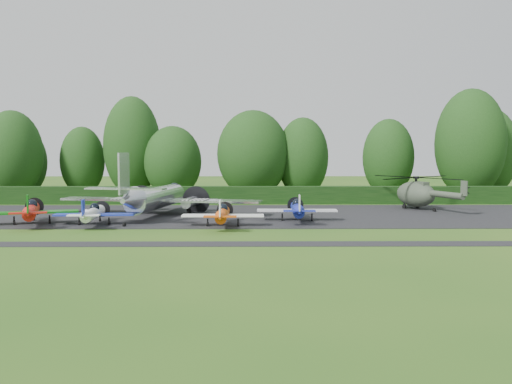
{
  "coord_description": "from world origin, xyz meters",
  "views": [
    {
      "loc": [
        5.37,
        -44.35,
        6.72
      ],
      "look_at": [
        5.8,
        7.08,
        2.5
      ],
      "focal_mm": 40.0,
      "sensor_mm": 36.0,
      "label": 1
    }
  ],
  "objects_px": {
    "transport_plane": "(156,198)",
    "helicopter": "(416,192)",
    "light_plane_white": "(93,213)",
    "light_plane_blue": "(297,209)",
    "light_plane_red": "(32,211)",
    "sign_board": "(430,193)",
    "light_plane_orange": "(223,214)"
  },
  "relations": [
    {
      "from": "light_plane_orange",
      "to": "helicopter",
      "type": "height_order",
      "value": "helicopter"
    },
    {
      "from": "light_plane_orange",
      "to": "helicopter",
      "type": "xyz_separation_m",
      "value": [
        19.65,
        12.96,
        0.77
      ]
    },
    {
      "from": "light_plane_blue",
      "to": "helicopter",
      "type": "bearing_deg",
      "value": 34.26
    },
    {
      "from": "light_plane_orange",
      "to": "light_plane_white",
      "type": "bearing_deg",
      "value": 174.68
    },
    {
      "from": "light_plane_red",
      "to": "light_plane_orange",
      "type": "relative_size",
      "value": 1.12
    },
    {
      "from": "transport_plane",
      "to": "light_plane_blue",
      "type": "height_order",
      "value": "transport_plane"
    },
    {
      "from": "light_plane_red",
      "to": "light_plane_white",
      "type": "xyz_separation_m",
      "value": [
        5.32,
        -0.48,
        -0.14
      ]
    },
    {
      "from": "light_plane_white",
      "to": "light_plane_orange",
      "type": "bearing_deg",
      "value": -2.33
    },
    {
      "from": "transport_plane",
      "to": "light_plane_red",
      "type": "height_order",
      "value": "transport_plane"
    },
    {
      "from": "transport_plane",
      "to": "light_plane_red",
      "type": "bearing_deg",
      "value": -159.05
    },
    {
      "from": "light_plane_blue",
      "to": "sign_board",
      "type": "height_order",
      "value": "light_plane_blue"
    },
    {
      "from": "transport_plane",
      "to": "sign_board",
      "type": "relative_size",
      "value": 6.02
    },
    {
      "from": "helicopter",
      "to": "sign_board",
      "type": "height_order",
      "value": "helicopter"
    },
    {
      "from": "light_plane_orange",
      "to": "helicopter",
      "type": "bearing_deg",
      "value": 32.86
    },
    {
      "from": "sign_board",
      "to": "light_plane_orange",
      "type": "bearing_deg",
      "value": -124.91
    },
    {
      "from": "light_plane_blue",
      "to": "light_plane_red",
      "type": "bearing_deg",
      "value": -176.82
    },
    {
      "from": "transport_plane",
      "to": "helicopter",
      "type": "distance_m",
      "value": 26.93
    },
    {
      "from": "transport_plane",
      "to": "light_plane_blue",
      "type": "relative_size",
      "value": 2.66
    },
    {
      "from": "transport_plane",
      "to": "light_plane_red",
      "type": "relative_size",
      "value": 2.48
    },
    {
      "from": "light_plane_blue",
      "to": "sign_board",
      "type": "distance_m",
      "value": 22.04
    },
    {
      "from": "light_plane_blue",
      "to": "transport_plane",
      "type": "bearing_deg",
      "value": 161.31
    },
    {
      "from": "light_plane_white",
      "to": "helicopter",
      "type": "height_order",
      "value": "helicopter"
    },
    {
      "from": "helicopter",
      "to": "transport_plane",
      "type": "bearing_deg",
      "value": -144.14
    },
    {
      "from": "transport_plane",
      "to": "light_plane_white",
      "type": "distance_m",
      "value": 7.68
    },
    {
      "from": "sign_board",
      "to": "helicopter",
      "type": "bearing_deg",
      "value": -104.72
    },
    {
      "from": "light_plane_white",
      "to": "helicopter",
      "type": "xyz_separation_m",
      "value": [
        30.51,
        12.05,
        0.79
      ]
    },
    {
      "from": "transport_plane",
      "to": "light_plane_blue",
      "type": "xyz_separation_m",
      "value": [
        13.08,
        -3.99,
        -0.64
      ]
    },
    {
      "from": "light_plane_white",
      "to": "sign_board",
      "type": "xyz_separation_m",
      "value": [
        33.63,
        17.17,
        0.18
      ]
    },
    {
      "from": "helicopter",
      "to": "sign_board",
      "type": "relative_size",
      "value": 3.82
    },
    {
      "from": "light_plane_white",
      "to": "sign_board",
      "type": "relative_size",
      "value": 2.14
    },
    {
      "from": "light_plane_orange",
      "to": "sign_board",
      "type": "relative_size",
      "value": 2.17
    },
    {
      "from": "light_plane_white",
      "to": "helicopter",
      "type": "distance_m",
      "value": 32.81
    }
  ]
}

